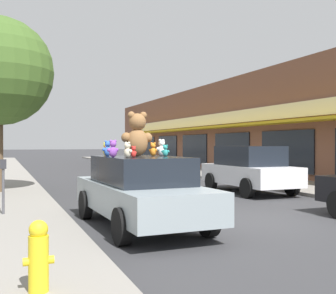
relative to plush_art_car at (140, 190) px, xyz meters
The scene contains 16 objects.
ground_plane 2.82m from the plush_art_car, ahead, with size 260.00×260.00×0.00m, color #333335.
storefront_row 22.39m from the plush_art_car, 45.65° to the left, with size 12.28×41.36×5.71m.
plush_art_car is the anchor object (origin of this frame).
teddy_bear_giant 1.24m from the plush_art_car, 81.56° to the left, with size 0.71×0.43×0.98m.
teddy_bear_pink 1.32m from the plush_art_car, 118.49° to the left, with size 0.17×0.16×0.24m.
teddy_bear_blue 1.20m from the plush_art_car, 130.86° to the left, with size 0.26×0.18×0.35m.
teddy_bear_teal 0.99m from the plush_art_car, ahead, with size 0.18×0.16×0.25m.
teddy_bear_purple 1.10m from the plush_art_car, 161.60° to the right, with size 0.27×0.18×0.35m.
teddy_bear_white 1.10m from the plush_art_car, 27.38° to the left, with size 0.28×0.22×0.38m.
teddy_bear_yellow 1.47m from the plush_art_car, 113.03° to the left, with size 0.19×0.22×0.30m.
teddy_bear_red 1.00m from the plush_art_car, 121.00° to the right, with size 0.17×0.14×0.23m.
teddy_bear_orange 1.00m from the plush_art_car, 40.53° to the left, with size 0.20×0.21×0.30m.
teddy_bear_cream 1.14m from the plush_art_car, 126.54° to the right, with size 0.17×0.23×0.31m.
parked_car_far_center 7.06m from the plush_art_car, 38.81° to the left, with size 1.95×4.06×1.67m.
fire_hydrant 4.33m from the plush_art_car, 122.82° to the right, with size 0.33×0.22×0.79m.
parking_meter 3.36m from the plush_art_car, 143.06° to the left, with size 0.14×0.10×1.27m.
Camera 1 is at (-5.41, -8.21, 1.75)m, focal length 45.00 mm.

